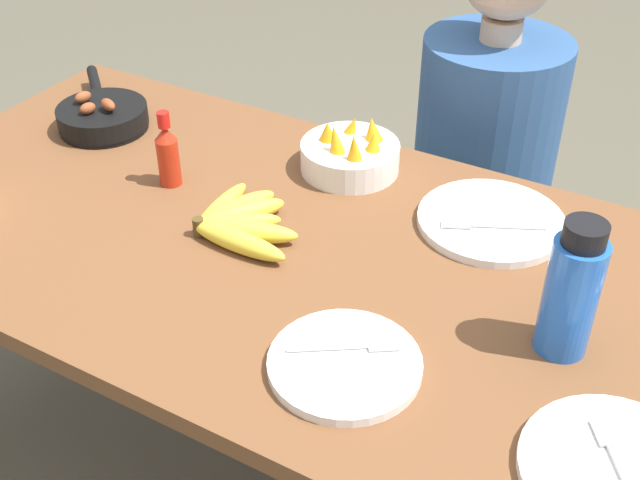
# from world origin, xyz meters

# --- Properties ---
(dining_table) EXTENTS (1.79, 0.83, 0.73)m
(dining_table) POSITION_xyz_m (0.00, 0.00, 0.63)
(dining_table) COLOR brown
(dining_table) RESTS_ON ground_plane
(banana_bunch) EXTENTS (0.21, 0.19, 0.04)m
(banana_bunch) POSITION_xyz_m (-0.16, -0.01, 0.75)
(banana_bunch) COLOR yellow
(banana_bunch) RESTS_ON dining_table
(skillet) EXTENTS (0.28, 0.26, 0.08)m
(skillet) POSITION_xyz_m (-0.64, 0.17, 0.75)
(skillet) COLOR black
(skillet) RESTS_ON dining_table
(empty_plate_near_front) EXTENTS (0.23, 0.23, 0.02)m
(empty_plate_near_front) POSITION_xyz_m (0.17, -0.22, 0.73)
(empty_plate_near_front) COLOR white
(empty_plate_near_front) RESTS_ON dining_table
(empty_plate_far_left) EXTENTS (0.27, 0.27, 0.02)m
(empty_plate_far_left) POSITION_xyz_m (0.23, 0.23, 0.73)
(empty_plate_far_left) COLOR white
(empty_plate_far_left) RESTS_ON dining_table
(empty_plate_far_right) EXTENTS (0.25, 0.25, 0.02)m
(empty_plate_far_right) POSITION_xyz_m (0.56, -0.22, 0.73)
(empty_plate_far_right) COLOR white
(empty_plate_far_right) RESTS_ON dining_table
(fruit_bowl_mango) EXTENTS (0.20, 0.20, 0.11)m
(fruit_bowl_mango) POSITION_xyz_m (-0.09, 0.28, 0.76)
(fruit_bowl_mango) COLOR white
(fruit_bowl_mango) RESTS_ON dining_table
(water_bottle) EXTENTS (0.08, 0.08, 0.22)m
(water_bottle) POSITION_xyz_m (0.42, -0.02, 0.83)
(water_bottle) COLOR blue
(water_bottle) RESTS_ON dining_table
(hot_sauce_bottle) EXTENTS (0.04, 0.04, 0.15)m
(hot_sauce_bottle) POSITION_xyz_m (-0.37, 0.06, 0.79)
(hot_sauce_bottle) COLOR #B72814
(hot_sauce_bottle) RESTS_ON dining_table
(person_figure) EXTENTS (0.36, 0.36, 1.14)m
(person_figure) POSITION_xyz_m (0.07, 0.68, 0.47)
(person_figure) COLOR black
(person_figure) RESTS_ON ground_plane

